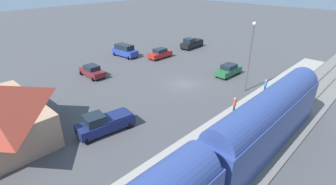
% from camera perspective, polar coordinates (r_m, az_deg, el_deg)
% --- Properties ---
extents(ground_plane, '(200.00, 200.00, 0.00)m').
position_cam_1_polar(ground_plane, '(35.18, 3.48, 1.88)').
color(ground_plane, '#4C4C4F').
extents(railway_track, '(4.80, 70.00, 0.30)m').
position_cam_1_polar(railway_track, '(29.19, 25.01, -5.60)').
color(railway_track, slate).
rests_on(railway_track, ground).
extents(platform, '(3.20, 46.00, 0.30)m').
position_cam_1_polar(platform, '(30.33, 18.05, -3.08)').
color(platform, '#A8A399').
rests_on(platform, ground).
extents(pedestrian_on_platform, '(0.36, 0.36, 1.71)m').
position_cam_1_polar(pedestrian_on_platform, '(27.99, 14.63, -2.45)').
color(pedestrian_on_platform, '#23284C').
rests_on(pedestrian_on_platform, platform).
extents(pedestrian_waiting_far, '(0.36, 0.36, 1.71)m').
position_cam_1_polar(pedestrian_waiting_far, '(33.85, 20.92, 1.58)').
color(pedestrian_waiting_far, '#23284C').
rests_on(pedestrian_waiting_far, platform).
extents(sedan_maroon, '(4.54, 2.35, 1.74)m').
position_cam_1_polar(sedan_maroon, '(39.00, -16.57, 4.62)').
color(sedan_maroon, maroon).
rests_on(sedan_maroon, ground).
extents(suv_blue, '(5.03, 2.67, 2.22)m').
position_cam_1_polar(suv_blue, '(47.47, -9.61, 9.25)').
color(suv_blue, '#283D9E').
rests_on(suv_blue, ground).
extents(sedan_red, '(1.93, 4.54, 1.74)m').
position_cam_1_polar(sedan_red, '(45.97, -1.79, 8.72)').
color(sedan_red, red).
rests_on(sedan_red, ground).
extents(pickup_black, '(2.26, 5.50, 2.14)m').
position_cam_1_polar(pickup_black, '(52.70, 5.29, 10.93)').
color(pickup_black, black).
rests_on(pickup_black, ground).
extents(sedan_green, '(1.98, 4.56, 1.74)m').
position_cam_1_polar(sedan_green, '(38.80, 13.35, 4.89)').
color(sedan_green, '#236638').
rests_on(sedan_green, ground).
extents(pickup_navy, '(2.77, 5.64, 2.14)m').
position_cam_1_polar(pickup_navy, '(25.00, -13.97, -6.58)').
color(pickup_navy, navy).
rests_on(pickup_navy, ground).
extents(light_pole_near_platform, '(0.44, 0.44, 8.76)m').
position_cam_1_polar(light_pole_near_platform, '(32.79, 17.95, 9.01)').
color(light_pole_near_platform, '#515156').
rests_on(light_pole_near_platform, ground).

